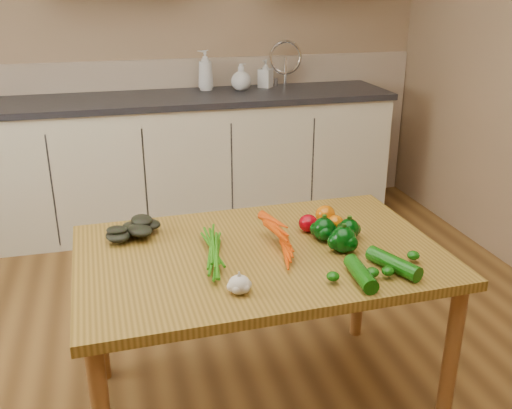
{
  "coord_description": "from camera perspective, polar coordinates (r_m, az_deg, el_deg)",
  "views": [
    {
      "loc": [
        -0.26,
        -1.58,
        1.61
      ],
      "look_at": [
        0.27,
        0.46,
        0.78
      ],
      "focal_mm": 40.0,
      "sensor_mm": 36.0,
      "label": 1
    }
  ],
  "objects": [
    {
      "name": "counter_run",
      "position": [
        3.97,
        -7.15,
        4.48
      ],
      "size": [
        2.84,
        0.64,
        1.14
      ],
      "color": "beige",
      "rests_on": "ground"
    },
    {
      "name": "soap_bottle_b",
      "position": [
        4.12,
        0.96,
        12.95
      ],
      "size": [
        0.12,
        0.12,
        0.19
      ],
      "primitive_type": "imported",
      "rotation": [
        0.0,
        0.0,
        5.58
      ],
      "color": "silver",
      "rests_on": "counter_run"
    },
    {
      "name": "tomato_b",
      "position": [
        2.3,
        6.95,
        -0.98
      ],
      "size": [
        0.08,
        0.08,
        0.07
      ],
      "primitive_type": "ellipsoid",
      "color": "#B85404",
      "rests_on": "table"
    },
    {
      "name": "pepper_b",
      "position": [
        2.17,
        9.27,
        -2.46
      ],
      "size": [
        0.08,
        0.08,
        0.08
      ],
      "primitive_type": "sphere",
      "color": "#023006",
      "rests_on": "table"
    },
    {
      "name": "pepper_c",
      "position": [
        2.06,
        8.71,
        -3.49
      ],
      "size": [
        0.09,
        0.09,
        0.09
      ],
      "primitive_type": "sphere",
      "color": "#023006",
      "rests_on": "table"
    },
    {
      "name": "zucchini_b",
      "position": [
        1.89,
        10.43,
        -6.82
      ],
      "size": [
        0.06,
        0.19,
        0.05
      ],
      "primitive_type": "cylinder",
      "rotation": [
        1.57,
        0.0,
        -0.06
      ],
      "color": "#0A4407",
      "rests_on": "table"
    },
    {
      "name": "room",
      "position": [
        1.81,
        -6.16,
        9.89
      ],
      "size": [
        4.04,
        5.04,
        2.64
      ],
      "color": "brown",
      "rests_on": "ground"
    },
    {
      "name": "pepper_a",
      "position": [
        2.15,
        6.81,
        -2.46
      ],
      "size": [
        0.09,
        0.09,
        0.09
      ],
      "primitive_type": "sphere",
      "color": "#023006",
      "rests_on": "table"
    },
    {
      "name": "tomato_c",
      "position": [
        2.24,
        7.94,
        -1.81
      ],
      "size": [
        0.07,
        0.07,
        0.06
      ],
      "primitive_type": "ellipsoid",
      "color": "#B85404",
      "rests_on": "table"
    },
    {
      "name": "tomato_a",
      "position": [
        2.21,
        5.24,
        -1.87
      ],
      "size": [
        0.08,
        0.08,
        0.07
      ],
      "primitive_type": "ellipsoid",
      "color": "#94020D",
      "rests_on": "table"
    },
    {
      "name": "soap_bottle_a",
      "position": [
        4.02,
        -5.08,
        13.23
      ],
      "size": [
        0.12,
        0.12,
        0.27
      ],
      "primitive_type": "imported",
      "rotation": [
        0.0,
        0.0,
        4.87
      ],
      "color": "silver",
      "rests_on": "counter_run"
    },
    {
      "name": "garlic_bulb",
      "position": [
        1.79,
        -1.68,
        -8.0
      ],
      "size": [
        0.07,
        0.07,
        0.06
      ],
      "primitive_type": "ellipsoid",
      "color": "beige",
      "rests_on": "table"
    },
    {
      "name": "carrot_bunch",
      "position": [
        2.04,
        0.32,
        -3.93
      ],
      "size": [
        0.25,
        0.19,
        0.07
      ],
      "primitive_type": null,
      "rotation": [
        0.0,
        0.0,
        0.03
      ],
      "color": "#D54105",
      "rests_on": "table"
    },
    {
      "name": "leafy_greens",
      "position": [
        2.19,
        -12.13,
        -2.28
      ],
      "size": [
        0.19,
        0.17,
        0.09
      ],
      "primitive_type": null,
      "color": "black",
      "rests_on": "table"
    },
    {
      "name": "soap_bottle_c",
      "position": [
        4.02,
        -1.49,
        12.62
      ],
      "size": [
        0.16,
        0.16,
        0.18
      ],
      "primitive_type": "imported",
      "rotation": [
        0.0,
        0.0,
        1.75
      ],
      "color": "silver",
      "rests_on": "counter_run"
    },
    {
      "name": "zucchini_a",
      "position": [
        1.97,
        13.59,
        -5.76
      ],
      "size": [
        0.13,
        0.21,
        0.05
      ],
      "primitive_type": "cylinder",
      "rotation": [
        1.57,
        0.0,
        0.39
      ],
      "color": "#0A4407",
      "rests_on": "table"
    },
    {
      "name": "table",
      "position": [
        2.1,
        0.4,
        -6.56
      ],
      "size": [
        1.32,
        0.87,
        0.7
      ],
      "rotation": [
        0.0,
        0.0,
        0.03
      ],
      "color": "olive",
      "rests_on": "ground"
    }
  ]
}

